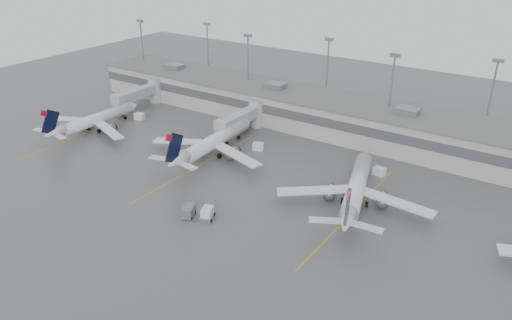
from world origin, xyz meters
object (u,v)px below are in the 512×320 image
Objects in this scene: jet_far_left at (94,120)px; jet_mid_right at (356,188)px; baggage_tug at (207,215)px; jet_mid_left at (212,142)px.

jet_mid_right reaches higher than jet_far_left.
baggage_tug is at bearing -18.74° from jet_far_left.
jet_mid_right is (35.05, -2.26, 0.04)m from jet_mid_left.
jet_mid_right reaches higher than jet_mid_left.
jet_mid_left is (33.45, 4.89, 0.25)m from jet_far_left.
jet_far_left is 0.92× the size of jet_mid_left.
jet_mid_right is (68.49, 2.63, 0.30)m from jet_far_left.
jet_mid_left is 1.01× the size of jet_mid_right.
jet_mid_left is 8.46× the size of baggage_tug.
jet_far_left is 0.93× the size of jet_mid_right.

